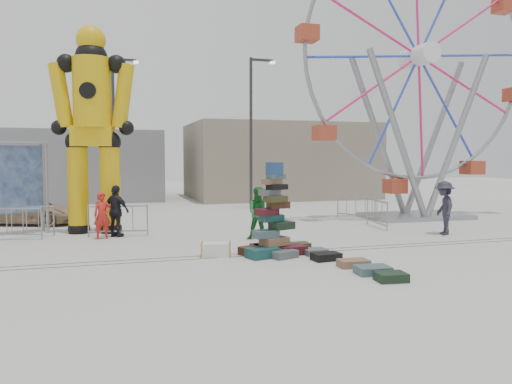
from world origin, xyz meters
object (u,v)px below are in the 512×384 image
object	(u,v)px
barricade_dummy_a	(12,223)
steamer_trunk	(216,250)
lamp_post_right	(253,125)
crash_test_dummy	(93,121)
suitcase_tower	(273,229)
barricade_dummy_b	(23,222)
pedestrian_red	(102,216)
pedestrian_black	(116,211)
pedestrian_grey	(444,208)
barricade_dummy_c	(118,221)
ferris_wheel	(418,77)
parked_suv	(31,211)
barricade_wheel_back	(356,207)
pedestrian_green	(260,213)
lamp_post_left	(116,125)
barricade_wheel_front	(377,213)

from	to	relation	value
barricade_dummy_a	steamer_trunk	bearing A→B (deg)	-20.78
lamp_post_right	crash_test_dummy	distance (m)	10.37
suitcase_tower	barricade_dummy_b	bearing A→B (deg)	131.13
pedestrian_red	barricade_dummy_a	bearing A→B (deg)	155.23
lamp_post_right	suitcase_tower	bearing A→B (deg)	-103.69
pedestrian_black	pedestrian_grey	size ratio (longest dim) A/B	0.94
lamp_post_right	pedestrian_red	size ratio (longest dim) A/B	5.05
barricade_dummy_c	ferris_wheel	bearing A→B (deg)	14.64
barricade_dummy_a	pedestrian_grey	bearing A→B (deg)	5.45
pedestrian_grey	pedestrian_red	bearing A→B (deg)	-80.78
crash_test_dummy	barricade_dummy_b	bearing A→B (deg)	-154.37
lamp_post_right	crash_test_dummy	world-z (taller)	lamp_post_right
barricade_dummy_c	parked_suv	bearing A→B (deg)	135.86
steamer_trunk	barricade_wheel_back	distance (m)	10.15
suitcase_tower	barricade_dummy_c	size ratio (longest dim) A/B	1.31
lamp_post_right	barricade_wheel_back	world-z (taller)	lamp_post_right
barricade_dummy_c	steamer_trunk	bearing A→B (deg)	-52.82
suitcase_tower	crash_test_dummy	bearing A→B (deg)	117.12
lamp_post_right	steamer_trunk	xyz separation A→B (m)	(-4.62, -12.17, -4.29)
steamer_trunk	parked_suv	distance (m)	10.54
pedestrian_grey	barricade_wheel_back	bearing A→B (deg)	-148.79
parked_suv	pedestrian_black	bearing A→B (deg)	-122.92
suitcase_tower	pedestrian_grey	xyz separation A→B (m)	(7.05, 1.80, 0.22)
lamp_post_right	pedestrian_green	world-z (taller)	lamp_post_right
pedestrian_green	pedestrian_red	bearing A→B (deg)	176.48
crash_test_dummy	barricade_wheel_back	size ratio (longest dim) A/B	3.83
pedestrian_green	parked_suv	world-z (taller)	pedestrian_green
lamp_post_right	ferris_wheel	distance (m)	8.71
ferris_wheel	barricade_dummy_b	bearing A→B (deg)	-175.40
barricade_wheel_back	pedestrian_grey	bearing A→B (deg)	-16.41
crash_test_dummy	barricade_dummy_c	xyz separation A→B (m)	(0.80, -1.06, -3.49)
pedestrian_green	steamer_trunk	bearing A→B (deg)	-115.53
crash_test_dummy	pedestrian_green	distance (m)	6.93
barricade_dummy_b	barricade_wheel_back	bearing A→B (deg)	-13.44
barricade_dummy_a	lamp_post_left	bearing A→B (deg)	86.93
crash_test_dummy	steamer_trunk	bearing A→B (deg)	-47.87
crash_test_dummy	pedestrian_grey	xyz separation A→B (m)	(11.97, -3.95, -3.08)
suitcase_tower	steamer_trunk	distance (m)	1.71
barricade_dummy_b	pedestrian_grey	size ratio (longest dim) A/B	1.05
suitcase_tower	barricade_wheel_back	world-z (taller)	suitcase_tower
lamp_post_left	steamer_trunk	xyz separation A→B (m)	(2.38, -14.17, -4.29)
lamp_post_left	pedestrian_green	size ratio (longest dim) A/B	4.53
barricade_dummy_c	pedestrian_green	xyz separation A→B (m)	(4.54, -2.04, 0.33)
barricade_wheel_back	pedestrian_grey	size ratio (longest dim) A/B	1.05
suitcase_tower	parked_suv	distance (m)	11.69
lamp_post_right	barricade_dummy_c	bearing A→B (deg)	-132.80
barricade_dummy_c	pedestrian_green	bearing A→B (deg)	-16.54
barricade_dummy_a	barricade_wheel_back	size ratio (longest dim) A/B	1.00
barricade_wheel_back	pedestrian_green	world-z (taller)	pedestrian_green
barricade_wheel_front	barricade_dummy_c	bearing A→B (deg)	94.65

